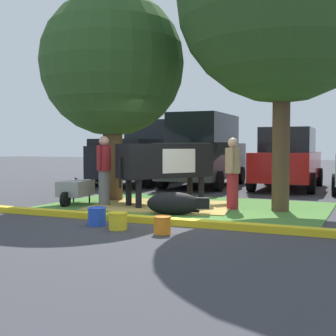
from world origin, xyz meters
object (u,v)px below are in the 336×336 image
Objects in this scene: shade_tree_left at (112,65)px; person_visitor_near at (233,171)px; calf_lying at (175,204)px; pickup_truck_black at (146,154)px; bucket_blue at (97,216)px; bucket_yellow at (118,221)px; bucket_orange at (162,225)px; suv_dark_grey at (204,150)px; wheelbarrow at (75,189)px; sedan_red at (288,159)px; cow_holstein at (170,161)px; person_handler at (104,169)px.

person_visitor_near is (3.32, -0.39, -2.65)m from shade_tree_left.
pickup_truck_black is (-4.16, 6.93, 0.88)m from calf_lying.
bucket_blue is 1.02× the size of bucket_yellow.
bucket_orange is 8.91m from suv_dark_grey.
person_visitor_near is 7.59m from pickup_truck_black.
suv_dark_grey reaches higher than bucket_orange.
wheelbarrow is at bearing 169.14° from calf_lying.
bucket_orange is 8.92m from sedan_red.
sedan_red is at bearing 87.59° from person_visitor_near.
shade_tree_left is at bearing 122.06° from bucket_yellow.
shade_tree_left is 3.33m from wheelbarrow.
cow_holstein is 2.40m from wheelbarrow.
bucket_orange is at bearing -49.43° from shade_tree_left.
person_handler is 2.73m from bucket_blue.
person_handler reaches higher than cow_holstein.
pickup_truck_black is (-2.08, 6.34, 0.22)m from person_handler.
wheelbarrow is at bearing -110.92° from shade_tree_left.
person_visitor_near is 4.69× the size of bucket_blue.
sedan_red is (5.26, -0.02, -0.13)m from pickup_truck_black.
shade_tree_left reaches higher than bucket_orange.
calf_lying is 0.24× the size of pickup_truck_black.
cow_holstein is 2.09× the size of calf_lying.
shade_tree_left reaches higher than cow_holstein.
cow_holstein is (1.74, -0.29, -2.44)m from shade_tree_left.
pickup_truck_black is (-4.77, 8.89, 0.96)m from bucket_orange.
bucket_blue is (1.28, -2.30, -0.72)m from person_handler.
cow_holstein is at bearing 112.02° from bucket_orange.
person_visitor_near reaches higher than bucket_blue.
pickup_truck_black reaches higher than bucket_orange.
suv_dark_grey is at bearing 79.08° from wheelbarrow.
cow_holstein is at bearing -58.38° from pickup_truck_black.
suv_dark_grey is (2.45, -0.36, 0.16)m from pickup_truck_black.
suv_dark_grey reaches higher than bucket_yellow.
wheelbarrow is at bearing -169.49° from person_visitor_near.
person_handler is 4.83× the size of bucket_blue.
cow_holstein is 5.32m from suv_dark_grey.
calf_lying is 3.88× the size of bucket_blue.
bucket_orange is (3.08, -3.59, -3.36)m from shade_tree_left.
cow_holstein is 3.18m from bucket_blue.
wheelbarrow reaches higher than bucket_orange.
calf_lying is 1.64m from person_visitor_near.
pickup_truck_black is at bearing 120.96° from calf_lying.
pickup_truck_black reaches higher than bucket_yellow.
suv_dark_grey reaches higher than person_handler.
suv_dark_grey is (-2.58, 5.33, 0.41)m from person_visitor_near.
shade_tree_left is 6.85m from sedan_red.
wheelbarrow is 7.53m from sedan_red.
cow_holstein is at bearing 20.32° from wheelbarrow.
bucket_orange is (-0.25, -3.20, -0.71)m from person_visitor_near.
bucket_orange is 0.06× the size of suv_dark_grey.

